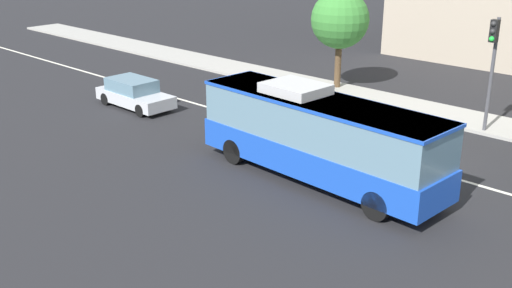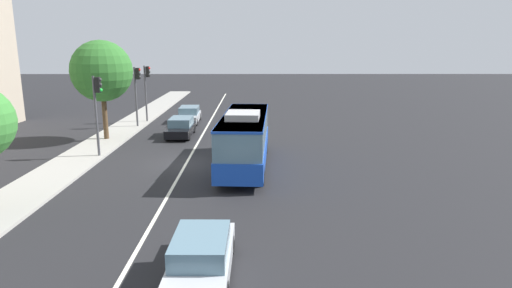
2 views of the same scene
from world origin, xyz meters
name	(u,v)px [view 2 (image 2 of 2)]	position (x,y,z in m)	size (l,w,h in m)	color
ground_plane	(186,163)	(0.00, 0.00, 0.00)	(160.00, 160.00, 0.00)	black
sidewalk_kerb	(74,162)	(0.00, 6.92, 0.07)	(80.00, 3.00, 0.14)	#9E9B93
lane_centre_line	(186,163)	(0.00, 0.00, 0.01)	(76.00, 0.16, 0.01)	silver
transit_bus	(245,137)	(-0.88, -3.60, 1.81)	(10.12, 3.01, 3.46)	#1947B7
sedan_silver	(189,115)	(14.17, 1.86, 0.72)	(4.54, 1.91, 1.46)	#B7BABF
sedan_silver_ahead	(202,255)	(-13.52, -2.53, 0.72)	(4.52, 1.85, 1.46)	#B7BABF
sedan_black	(181,127)	(7.97, 1.61, 0.72)	(4.50, 1.82, 1.46)	black
traffic_light_near_corner	(97,102)	(1.37, 5.65, 3.56)	(0.34, 0.62, 5.20)	#47474C
traffic_light_mid_block	(147,84)	(14.18, 5.60, 3.56)	(0.32, 0.62, 5.20)	#47474C
traffic_light_far_corner	(137,86)	(11.69, 5.85, 3.56)	(0.33, 0.62, 5.20)	#47474C
street_tree_kerbside_centre	(102,71)	(6.52, 7.00, 5.17)	(4.47, 4.47, 7.42)	#4C3823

